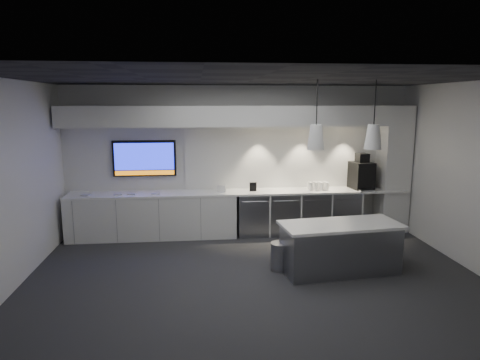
{
  "coord_description": "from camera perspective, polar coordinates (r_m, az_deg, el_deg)",
  "views": [
    {
      "loc": [
        -0.86,
        -6.2,
        2.68
      ],
      "look_at": [
        -0.11,
        1.1,
        1.33
      ],
      "focal_mm": 32.0,
      "sensor_mm": 36.0,
      "label": 1
    }
  ],
  "objects": [
    {
      "name": "pendant_left",
      "position": [
        6.54,
        10.09,
        5.66
      ],
      "size": [
        0.26,
        0.26,
        1.08
      ],
      "color": "white",
      "rests_on": "ceiling"
    },
    {
      "name": "left_base_cabinets",
      "position": [
        8.72,
        -11.55,
        -4.75
      ],
      "size": [
        3.3,
        0.63,
        0.86
      ],
      "primitive_type": "cube",
      "color": "white",
      "rests_on": "floor"
    },
    {
      "name": "pendant_right",
      "position": [
        6.84,
        17.34,
        5.55
      ],
      "size": [
        0.26,
        0.26,
        1.08
      ],
      "color": "white",
      "rests_on": "ceiling"
    },
    {
      "name": "sign_black",
      "position": [
        8.6,
        1.75,
        -0.92
      ],
      "size": [
        0.14,
        0.03,
        0.18
      ],
      "primitive_type": "cube",
      "rotation": [
        0.0,
        0.0,
        0.04
      ],
      "color": "black",
      "rests_on": "back_counter"
    },
    {
      "name": "fridge_unit_d",
      "position": [
        9.18,
        13.46,
        -4.1
      ],
      "size": [
        0.6,
        0.61,
        0.85
      ],
      "primitive_type": "cube",
      "color": "gray",
      "rests_on": "floor"
    },
    {
      "name": "cup_cluster",
      "position": [
        8.87,
        10.37,
        -0.79
      ],
      "size": [
        0.41,
        0.19,
        0.16
      ],
      "primitive_type": null,
      "color": "white",
      "rests_on": "back_counter"
    },
    {
      "name": "wall_right",
      "position": [
        7.67,
        28.89,
        0.27
      ],
      "size": [
        0.0,
        7.0,
        7.0
      ],
      "primitive_type": "plane",
      "rotation": [
        1.57,
        0.0,
        -1.57
      ],
      "color": "silver",
      "rests_on": "floor"
    },
    {
      "name": "sign_white",
      "position": [
        8.5,
        -2.52,
        -1.19
      ],
      "size": [
        0.18,
        0.08,
        0.14
      ],
      "primitive_type": "cube",
      "rotation": [
        0.0,
        0.0,
        -0.34
      ],
      "color": "white",
      "rests_on": "back_counter"
    },
    {
      "name": "fridge_unit_b",
      "position": [
        8.84,
        5.71,
        -4.4
      ],
      "size": [
        0.6,
        0.61,
        0.85
      ],
      "primitive_type": "cube",
      "color": "gray",
      "rests_on": "floor"
    },
    {
      "name": "backsplash",
      "position": [
        8.99,
        7.45,
        3.11
      ],
      "size": [
        4.6,
        0.03,
        1.3
      ],
      "primitive_type": "cube",
      "color": "white",
      "rests_on": "wall_back"
    },
    {
      "name": "fridge_unit_a",
      "position": [
        8.74,
        1.65,
        -4.53
      ],
      "size": [
        0.6,
        0.61,
        0.85
      ],
      "primitive_type": "cube",
      "color": "gray",
      "rests_on": "floor"
    },
    {
      "name": "island",
      "position": [
        7.04,
        13.17,
        -8.75
      ],
      "size": [
        1.95,
        1.01,
        0.8
      ],
      "rotation": [
        0.0,
        0.0,
        0.11
      ],
      "color": "gray",
      "rests_on": "floor"
    },
    {
      "name": "wall_tv",
      "position": [
        8.78,
        -12.62,
        2.84
      ],
      "size": [
        1.25,
        0.07,
        0.72
      ],
      "color": "black",
      "rests_on": "wall_back"
    },
    {
      "name": "soffit",
      "position": [
        8.45,
        -0.01,
        8.52
      ],
      "size": [
        6.9,
        0.6,
        0.4
      ],
      "primitive_type": "cube",
      "color": "white",
      "rests_on": "wall_back"
    },
    {
      "name": "tray_d",
      "position": [
        8.52,
        -11.17,
        -1.75
      ],
      "size": [
        0.16,
        0.16,
        0.02
      ],
      "primitive_type": "cube",
      "rotation": [
        0.0,
        0.0,
        0.0
      ],
      "color": "#BABABA",
      "rests_on": "back_counter"
    },
    {
      "name": "column",
      "position": [
        9.43,
        19.73,
        1.39
      ],
      "size": [
        0.55,
        0.55,
        2.6
      ],
      "primitive_type": "cube",
      "color": "white",
      "rests_on": "floor"
    },
    {
      "name": "coffee_machine",
      "position": [
        9.18,
        15.89,
        0.75
      ],
      "size": [
        0.46,
        0.62,
        0.73
      ],
      "rotation": [
        0.0,
        0.0,
        0.14
      ],
      "color": "black",
      "rests_on": "back_counter"
    },
    {
      "name": "wall_left",
      "position": [
        6.84,
        -28.45,
        -0.77
      ],
      "size": [
        0.0,
        7.0,
        7.0
      ],
      "primitive_type": "plane",
      "rotation": [
        1.57,
        0.0,
        1.57
      ],
      "color": "silver",
      "rests_on": "floor"
    },
    {
      "name": "wall_front",
      "position": [
        3.98,
        6.94,
        -6.88
      ],
      "size": [
        7.0,
        0.0,
        7.0
      ],
      "primitive_type": "plane",
      "rotation": [
        -1.57,
        0.0,
        0.0
      ],
      "color": "silver",
      "rests_on": "floor"
    },
    {
      "name": "back_counter",
      "position": [
        8.61,
        0.01,
        -1.65
      ],
      "size": [
        6.8,
        0.65,
        0.04
      ],
      "primitive_type": "cube",
      "color": "white",
      "rests_on": "left_base_cabinets"
    },
    {
      "name": "bin",
      "position": [
        7.03,
        5.39,
        -10.08
      ],
      "size": [
        0.33,
        0.33,
        0.45
      ],
      "primitive_type": "cylinder",
      "rotation": [
        0.0,
        0.0,
        -0.05
      ],
      "color": "gray",
      "rests_on": "floor"
    },
    {
      "name": "fridge_unit_c",
      "position": [
        8.99,
        9.66,
        -4.26
      ],
      "size": [
        0.6,
        0.61,
        0.85
      ],
      "primitive_type": "cube",
      "color": "gray",
      "rests_on": "floor"
    },
    {
      "name": "tray_c",
      "position": [
        8.61,
        -14.22,
        -1.75
      ],
      "size": [
        0.17,
        0.17,
        0.02
      ],
      "primitive_type": "cube",
      "rotation": [
        0.0,
        0.0,
        -0.09
      ],
      "color": "#BABABA",
      "rests_on": "back_counter"
    },
    {
      "name": "tray_b",
      "position": [
        8.61,
        -15.97,
        -1.83
      ],
      "size": [
        0.19,
        0.19,
        0.02
      ],
      "primitive_type": "cube",
      "rotation": [
        0.0,
        0.0,
        0.21
      ],
      "color": "#BABABA",
      "rests_on": "back_counter"
    },
    {
      "name": "floor",
      "position": [
        6.81,
        1.92,
        -12.76
      ],
      "size": [
        7.0,
        7.0,
        0.0
      ],
      "primitive_type": "plane",
      "color": "#2B2B2D",
      "rests_on": "ground"
    },
    {
      "name": "tray_a",
      "position": [
        8.73,
        -19.88,
        -1.88
      ],
      "size": [
        0.18,
        0.18,
        0.02
      ],
      "primitive_type": "cube",
      "rotation": [
        0.0,
        0.0,
        -0.16
      ],
      "color": "#BABABA",
      "rests_on": "back_counter"
    },
    {
      "name": "ceiling",
      "position": [
        6.27,
        2.09,
        13.36
      ],
      "size": [
        7.0,
        7.0,
        0.0
      ],
      "primitive_type": "plane",
      "rotation": [
        3.14,
        0.0,
        0.0
      ],
      "color": "black",
      "rests_on": "wall_back"
    },
    {
      "name": "wall_back",
      "position": [
        8.82,
        -0.2,
        2.73
      ],
      "size": [
        7.0,
        0.0,
        7.0
      ],
      "primitive_type": "plane",
      "rotation": [
        1.57,
        0.0,
        0.0
      ],
      "color": "silver",
      "rests_on": "floor"
    }
  ]
}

